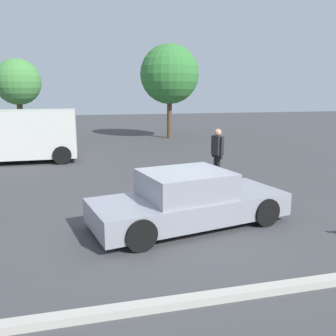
% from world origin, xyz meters
% --- Properties ---
extents(ground_plane, '(80.00, 80.00, 0.00)m').
position_xyz_m(ground_plane, '(0.00, 0.00, 0.00)').
color(ground_plane, '#424244').
extents(sedan_foreground, '(4.67, 2.58, 1.25)m').
position_xyz_m(sedan_foreground, '(0.29, -0.12, 0.57)').
color(sedan_foreground, gray).
rests_on(sedan_foreground, ground_plane).
extents(van_white, '(4.86, 2.26, 2.19)m').
position_xyz_m(van_white, '(-4.56, 8.80, 1.18)').
color(van_white, silver).
rests_on(van_white, ground_plane).
extents(pedestrian, '(0.33, 0.56, 1.75)m').
position_xyz_m(pedestrian, '(2.46, 3.63, 1.05)').
color(pedestrian, black).
rests_on(pedestrian, ground_plane).
extents(parking_curb, '(9.28, 0.20, 0.12)m').
position_xyz_m(parking_curb, '(0.00, -3.14, 0.06)').
color(parking_curb, '#B7B2A8').
rests_on(parking_curb, ground_plane).
extents(tree_back_left, '(3.69, 3.69, 5.86)m').
position_xyz_m(tree_back_left, '(3.70, 15.03, 4.00)').
color(tree_back_left, brown).
rests_on(tree_back_left, ground_plane).
extents(tree_back_center, '(2.75, 2.75, 4.90)m').
position_xyz_m(tree_back_center, '(-5.43, 16.40, 3.49)').
color(tree_back_center, brown).
rests_on(tree_back_center, ground_plane).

